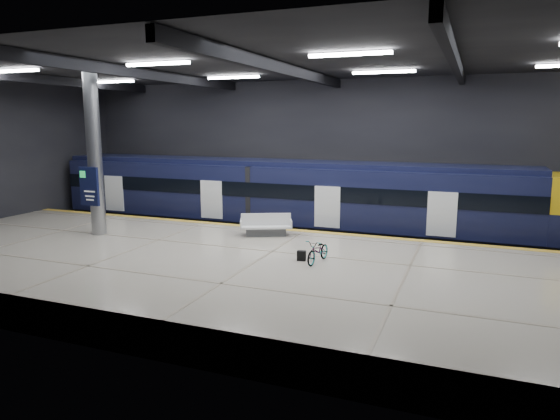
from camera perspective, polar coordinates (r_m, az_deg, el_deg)
The scene contains 10 objects.
ground at distance 19.74m, azimuth 0.22°, elevation -7.14°, with size 30.00×30.00×0.00m, color black.
room_shell at distance 18.86m, azimuth 0.23°, elevation 9.70°, with size 30.10×16.10×8.05m.
platform at distance 17.37m, azimuth -2.79°, elevation -7.67°, with size 30.00×11.00×1.10m, color #B3A897.
safety_strip at distance 21.96m, azimuth 2.82°, elevation -2.39°, with size 30.00×0.40×0.01m, color gold.
rails at distance 24.75m, azimuth 4.84°, elevation -3.43°, with size 30.00×1.52×0.16m.
train at distance 24.52m, azimuth 3.63°, elevation 1.18°, with size 29.40×2.84×3.79m.
bench at distance 21.01m, azimuth -1.62°, elevation -2.04°, with size 2.33×1.70×0.95m.
bicycle at distance 17.06m, azimuth 4.39°, elevation -4.67°, with size 0.54×1.55×0.81m, color #99999E.
pannier_bag at distance 17.30m, azimuth 2.47°, elevation -5.24°, with size 0.30×0.18×0.35m, color black.
info_column at distance 22.26m, azimuth -20.48°, elevation 5.89°, with size 0.90×0.78×6.90m.
Camera 1 is at (6.81, -17.58, 5.84)m, focal length 32.00 mm.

